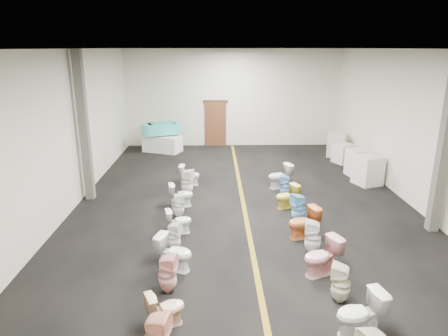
{
  "coord_description": "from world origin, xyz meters",
  "views": [
    {
      "loc": [
        -0.86,
        -10.82,
        4.53
      ],
      "look_at": [
        -0.57,
        1.0,
        0.95
      ],
      "focal_mm": 32.0,
      "sensor_mm": 36.0,
      "label": 1
    }
  ],
  "objects_px": {
    "toilet_right_5": "(303,223)",
    "toilet_right_6": "(298,208)",
    "toilet_right_3": "(322,257)",
    "toilet_right_9": "(280,176)",
    "toilet_right_2": "(341,283)",
    "toilet_right_4": "(313,237)",
    "toilet_right_8": "(285,186)",
    "toilet_right_7": "(287,196)",
    "appliance_crate_b": "(358,163)",
    "toilet_left_7": "(178,205)",
    "toilet_right_1": "(360,314)",
    "bathtub": "(162,128)",
    "toilet_left_8": "(181,195)",
    "appliance_crate_d": "(336,145)",
    "toilet_left_9": "(187,182)",
    "toilet_left_4": "(174,253)",
    "toilet_left_2": "(166,309)",
    "toilet_left_10": "(190,175)",
    "appliance_crate_c": "(343,153)",
    "appliance_crate_a": "(368,170)",
    "toilet_left_3": "(167,273)",
    "toilet_left_5": "(174,236)",
    "display_table": "(162,144)",
    "toilet_left_6": "(179,221)"
  },
  "relations": [
    {
      "from": "toilet_right_5",
      "to": "toilet_right_6",
      "type": "distance_m",
      "value": 0.9
    },
    {
      "from": "toilet_right_3",
      "to": "toilet_right_9",
      "type": "relative_size",
      "value": 1.0
    },
    {
      "from": "toilet_right_2",
      "to": "toilet_right_4",
      "type": "height_order",
      "value": "toilet_right_4"
    },
    {
      "from": "toilet_right_8",
      "to": "toilet_right_9",
      "type": "xyz_separation_m",
      "value": [
        -0.03,
        0.88,
        0.04
      ]
    },
    {
      "from": "toilet_right_2",
      "to": "toilet_right_7",
      "type": "xyz_separation_m",
      "value": [
        -0.19,
        4.54,
        -0.03
      ]
    },
    {
      "from": "appliance_crate_b",
      "to": "toilet_right_9",
      "type": "xyz_separation_m",
      "value": [
        -3.08,
        -1.28,
        -0.09
      ]
    },
    {
      "from": "toilet_right_6",
      "to": "toilet_right_8",
      "type": "xyz_separation_m",
      "value": [
        -0.03,
        1.87,
        -0.04
      ]
    },
    {
      "from": "toilet_left_7",
      "to": "toilet_right_7",
      "type": "xyz_separation_m",
      "value": [
        3.12,
        0.6,
        0.0
      ]
    },
    {
      "from": "toilet_right_1",
      "to": "toilet_right_3",
      "type": "distance_m",
      "value": 1.85
    },
    {
      "from": "bathtub",
      "to": "toilet_left_8",
      "type": "distance_m",
      "value": 6.73
    },
    {
      "from": "toilet_left_7",
      "to": "toilet_right_8",
      "type": "relative_size",
      "value": 0.96
    },
    {
      "from": "toilet_right_9",
      "to": "toilet_left_7",
      "type": "bearing_deg",
      "value": -73.42
    },
    {
      "from": "toilet_right_4",
      "to": "appliance_crate_d",
      "type": "bearing_deg",
      "value": 173.51
    },
    {
      "from": "toilet_left_9",
      "to": "toilet_right_1",
      "type": "relative_size",
      "value": 1.06
    },
    {
      "from": "toilet_left_4",
      "to": "toilet_left_9",
      "type": "distance_m",
      "value": 4.5
    },
    {
      "from": "toilet_left_2",
      "to": "toilet_left_7",
      "type": "bearing_deg",
      "value": -22.42
    },
    {
      "from": "bathtub",
      "to": "toilet_left_4",
      "type": "xyz_separation_m",
      "value": [
        1.49,
        -10.09,
        -0.68
      ]
    },
    {
      "from": "toilet_right_2",
      "to": "toilet_left_9",
      "type": "bearing_deg",
      "value": -127.16
    },
    {
      "from": "bathtub",
      "to": "toilet_left_10",
      "type": "relative_size",
      "value": 2.52
    },
    {
      "from": "toilet_left_8",
      "to": "appliance_crate_c",
      "type": "bearing_deg",
      "value": -64.94
    },
    {
      "from": "appliance_crate_a",
      "to": "toilet_left_7",
      "type": "bearing_deg",
      "value": -156.99
    },
    {
      "from": "toilet_right_6",
      "to": "toilet_right_7",
      "type": "height_order",
      "value": "toilet_right_6"
    },
    {
      "from": "appliance_crate_d",
      "to": "toilet_right_4",
      "type": "xyz_separation_m",
      "value": [
        -3.04,
        -8.51,
        -0.1
      ]
    },
    {
      "from": "toilet_right_8",
      "to": "toilet_right_3",
      "type": "bearing_deg",
      "value": 14.39
    },
    {
      "from": "toilet_left_3",
      "to": "appliance_crate_d",
      "type": "bearing_deg",
      "value": -21.97
    },
    {
      "from": "appliance_crate_d",
      "to": "toilet_right_3",
      "type": "height_order",
      "value": "appliance_crate_d"
    },
    {
      "from": "toilet_left_2",
      "to": "toilet_left_5",
      "type": "distance_m",
      "value": 2.64
    },
    {
      "from": "toilet_left_2",
      "to": "toilet_right_3",
      "type": "bearing_deg",
      "value": -87.92
    },
    {
      "from": "appliance_crate_d",
      "to": "toilet_right_3",
      "type": "distance_m",
      "value": 9.88
    },
    {
      "from": "display_table",
      "to": "toilet_right_1",
      "type": "bearing_deg",
      "value": -69.01
    },
    {
      "from": "bathtub",
      "to": "toilet_left_8",
      "type": "bearing_deg",
      "value": -100.01
    },
    {
      "from": "bathtub",
      "to": "appliance_crate_a",
      "type": "bearing_deg",
      "value": -53.24
    },
    {
      "from": "appliance_crate_d",
      "to": "toilet_right_8",
      "type": "distance_m",
      "value": 5.79
    },
    {
      "from": "toilet_left_5",
      "to": "toilet_left_7",
      "type": "distance_m",
      "value": 1.9
    },
    {
      "from": "toilet_left_3",
      "to": "toilet_right_6",
      "type": "distance_m",
      "value": 4.45
    },
    {
      "from": "toilet_left_6",
      "to": "toilet_left_9",
      "type": "distance_m",
      "value": 2.77
    },
    {
      "from": "toilet_left_2",
      "to": "toilet_left_7",
      "type": "xyz_separation_m",
      "value": [
        -0.17,
        4.54,
        0.02
      ]
    },
    {
      "from": "toilet_left_4",
      "to": "appliance_crate_b",
      "type": "bearing_deg",
      "value": -25.14
    },
    {
      "from": "toilet_left_9",
      "to": "toilet_right_5",
      "type": "distance_m",
      "value": 4.34
    },
    {
      "from": "toilet_left_9",
      "to": "toilet_right_7",
      "type": "distance_m",
      "value": 3.21
    },
    {
      "from": "toilet_right_8",
      "to": "appliance_crate_d",
      "type": "bearing_deg",
      "value": 162.81
    },
    {
      "from": "toilet_right_1",
      "to": "toilet_right_2",
      "type": "bearing_deg",
      "value": 169.59
    },
    {
      "from": "toilet_left_8",
      "to": "toilet_right_4",
      "type": "relative_size",
      "value": 0.88
    },
    {
      "from": "appliance_crate_b",
      "to": "toilet_left_6",
      "type": "bearing_deg",
      "value": -143.16
    },
    {
      "from": "display_table",
      "to": "toilet_right_5",
      "type": "bearing_deg",
      "value": -62.4
    },
    {
      "from": "toilet_left_2",
      "to": "toilet_left_8",
      "type": "relative_size",
      "value": 0.92
    },
    {
      "from": "display_table",
      "to": "toilet_right_6",
      "type": "relative_size",
      "value": 2.02
    },
    {
      "from": "toilet_left_5",
      "to": "toilet_right_5",
      "type": "height_order",
      "value": "toilet_right_5"
    },
    {
      "from": "toilet_left_2",
      "to": "toilet_left_9",
      "type": "distance_m",
      "value": 6.29
    },
    {
      "from": "bathtub",
      "to": "toilet_right_1",
      "type": "relative_size",
      "value": 2.2
    }
  ]
}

